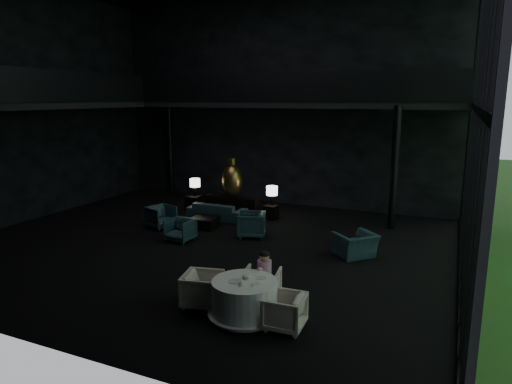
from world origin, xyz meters
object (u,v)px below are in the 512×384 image
at_px(table_lamp_left, 195,183).
at_px(lounge_armchair_south, 180,229).
at_px(bronze_urn, 232,180).
at_px(lounge_armchair_east, 251,222).
at_px(child, 264,265).
at_px(dining_chair_west, 203,288).
at_px(side_table_right, 271,212).
at_px(lounge_armchair_west, 161,215).
at_px(console, 232,205).
at_px(coffee_table, 205,223).
at_px(dining_chair_east, 284,311).
at_px(sofa, 217,208).
at_px(dining_table, 245,301).
at_px(window_armchair, 355,242).
at_px(dining_chair_north, 262,284).
at_px(table_lamp_right, 272,191).
at_px(side_table_left, 194,203).

height_order(table_lamp_left, lounge_armchair_south, table_lamp_left).
relative_size(bronze_urn, lounge_armchair_east, 1.52).
bearing_deg(child, dining_chair_west, 36.97).
xyz_separation_m(side_table_right, lounge_armchair_west, (-2.92, -2.47, 0.17)).
xyz_separation_m(console, coffee_table, (0.02, -2.03, -0.15)).
height_order(console, dining_chair_east, dining_chair_east).
relative_size(bronze_urn, lounge_armchair_south, 1.95).
relative_size(sofa, dining_table, 1.42).
bearing_deg(window_armchair, child, 23.51).
bearing_deg(window_armchair, dining_table, 26.55).
bearing_deg(lounge_armchair_west, bronze_urn, -7.07).
bearing_deg(child, dining_chair_north, 66.37).
relative_size(bronze_urn, dining_table, 0.97).
bearing_deg(table_lamp_right, child, -69.34).
bearing_deg(side_table_right, table_lamp_left, 177.04).
bearing_deg(dining_table, coffee_table, 127.27).
bearing_deg(dining_chair_east, side_table_right, -158.75).
distance_m(console, lounge_armchair_west, 2.90).
xyz_separation_m(table_lamp_left, window_armchair, (6.77, -2.86, -0.60)).
relative_size(side_table_left, lounge_armchair_south, 0.76).
relative_size(sofa, dining_chair_west, 2.60).
height_order(lounge_armchair_south, dining_chair_west, dining_chair_west).
xyz_separation_m(side_table_right, sofa, (-1.71, -0.81, 0.16)).
height_order(lounge_armchair_east, dining_chair_east, lounge_armchair_east).
bearing_deg(dining_chair_west, dining_chair_north, -67.67).
xyz_separation_m(console, dining_chair_east, (4.79, -7.28, 0.02)).
distance_m(table_lamp_left, lounge_armchair_south, 4.04).
xyz_separation_m(side_table_right, coffee_table, (-1.58, -1.91, -0.07)).
height_order(bronze_urn, table_lamp_right, bronze_urn).
bearing_deg(window_armchair, dining_chair_east, 37.74).
relative_size(side_table_right, lounge_armchair_east, 0.54).
bearing_deg(lounge_armchair_south, dining_chair_west, -47.70).
bearing_deg(dining_chair_north, dining_table, 78.46).
relative_size(table_lamp_left, lounge_armchair_south, 0.90).
xyz_separation_m(side_table_right, dining_chair_west, (1.32, -6.96, 0.15)).
relative_size(side_table_left, coffee_table, 0.68).
bearing_deg(lounge_armchair_east, table_lamp_left, -143.17).
bearing_deg(child, lounge_armchair_south, -34.93).
height_order(side_table_right, coffee_table, side_table_right).
distance_m(dining_chair_north, dining_chair_west, 1.24).
bearing_deg(table_lamp_right, lounge_armchair_south, -113.17).
bearing_deg(coffee_table, table_lamp_right, 52.02).
bearing_deg(coffee_table, dining_table, -52.73).
bearing_deg(coffee_table, dining_chair_east, -47.68).
relative_size(bronze_urn, dining_chair_east, 2.01).
relative_size(lounge_armchair_west, coffee_table, 1.04).
height_order(table_lamp_right, sofa, table_lamp_right).
xyz_separation_m(side_table_left, side_table_right, (3.20, -0.03, -0.02)).
bearing_deg(dining_chair_north, dining_chair_east, 122.63).
distance_m(side_table_right, window_armchair, 4.47).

